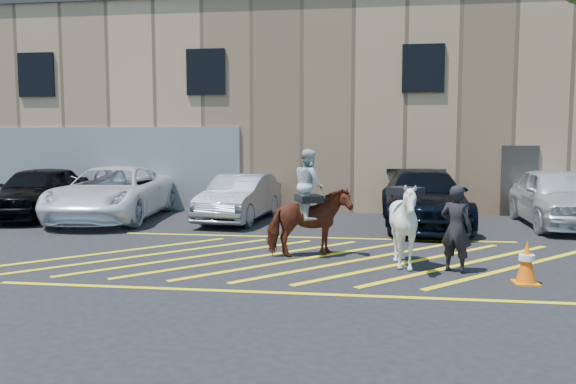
# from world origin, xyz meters

# --- Properties ---
(ground) EXTENTS (90.00, 90.00, 0.00)m
(ground) POSITION_xyz_m (0.00, 0.00, 0.00)
(ground) COLOR black
(ground) RESTS_ON ground
(car_black_suv) EXTENTS (2.36, 4.82, 1.58)m
(car_black_suv) POSITION_xyz_m (-8.65, 4.68, 0.79)
(car_black_suv) COLOR black
(car_black_suv) RESTS_ON ground
(car_white_pickup) EXTENTS (3.11, 5.88, 1.58)m
(car_white_pickup) POSITION_xyz_m (-6.21, 4.55, 0.79)
(car_white_pickup) COLOR white
(car_white_pickup) RESTS_ON ground
(car_silver_sedan) EXTENTS (1.88, 4.27, 1.36)m
(car_silver_sedan) POSITION_xyz_m (-2.39, 4.76, 0.68)
(car_silver_sedan) COLOR gray
(car_silver_sedan) RESTS_ON ground
(car_blue_suv) EXTENTS (2.18, 5.35, 1.55)m
(car_blue_suv) POSITION_xyz_m (2.83, 4.46, 0.78)
(car_blue_suv) COLOR black
(car_blue_suv) RESTS_ON ground
(car_white_suv) EXTENTS (2.11, 4.85, 1.63)m
(car_white_suv) POSITION_xyz_m (6.50, 4.92, 0.81)
(car_white_suv) COLOR silver
(car_white_suv) RESTS_ON ground
(handler) EXTENTS (0.69, 0.61, 1.58)m
(handler) POSITION_xyz_m (2.85, -0.97, 0.79)
(handler) COLOR black
(handler) RESTS_ON ground
(warehouse) EXTENTS (32.42, 10.20, 7.30)m
(warehouse) POSITION_xyz_m (-0.01, 11.99, 3.65)
(warehouse) COLOR tan
(warehouse) RESTS_ON ground
(hatching_zone) EXTENTS (12.60, 5.12, 0.01)m
(hatching_zone) POSITION_xyz_m (-0.00, -0.30, 0.01)
(hatching_zone) COLOR yellow
(hatching_zone) RESTS_ON ground
(mounted_bay) EXTENTS (1.82, 1.35, 2.19)m
(mounted_bay) POSITION_xyz_m (0.10, 0.01, 0.89)
(mounted_bay) COLOR #5C2715
(mounted_bay) RESTS_ON ground
(saddled_white) EXTENTS (1.93, 1.96, 1.61)m
(saddled_white) POSITION_xyz_m (1.96, -0.77, 0.81)
(saddled_white) COLOR silver
(saddled_white) RESTS_ON ground
(traffic_cone) EXTENTS (0.39, 0.39, 0.73)m
(traffic_cone) POSITION_xyz_m (3.88, -1.68, 0.37)
(traffic_cone) COLOR orange
(traffic_cone) RESTS_ON ground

